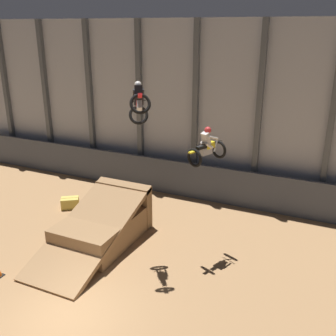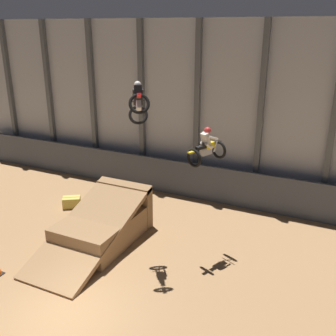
{
  "view_description": "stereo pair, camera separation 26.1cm",
  "coord_description": "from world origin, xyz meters",
  "px_view_note": "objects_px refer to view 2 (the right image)",
  "views": [
    {
      "loc": [
        7.37,
        -8.11,
        9.01
      ],
      "look_at": [
        0.98,
        5.71,
        3.5
      ],
      "focal_mm": 42.0,
      "sensor_mm": 36.0,
      "label": 1
    },
    {
      "loc": [
        7.61,
        -8.0,
        9.01
      ],
      "look_at": [
        0.98,
        5.71,
        3.5
      ],
      "focal_mm": 42.0,
      "sensor_mm": 36.0,
      "label": 2
    }
  ],
  "objects_px": {
    "rider_bike_right_air": "(207,148)",
    "hay_bale_trackside": "(72,202)",
    "dirt_ramp": "(104,224)",
    "rider_bike_left_air": "(138,103)"
  },
  "relations": [
    {
      "from": "dirt_ramp",
      "to": "hay_bale_trackside",
      "type": "bearing_deg",
      "value": 150.06
    },
    {
      "from": "rider_bike_right_air",
      "to": "hay_bale_trackside",
      "type": "relative_size",
      "value": 1.65
    },
    {
      "from": "rider_bike_left_air",
      "to": "hay_bale_trackside",
      "type": "relative_size",
      "value": 1.67
    },
    {
      "from": "dirt_ramp",
      "to": "hay_bale_trackside",
      "type": "height_order",
      "value": "dirt_ramp"
    },
    {
      "from": "dirt_ramp",
      "to": "hay_bale_trackside",
      "type": "xyz_separation_m",
      "value": [
        -3.46,
        1.99,
        -0.45
      ]
    },
    {
      "from": "dirt_ramp",
      "to": "rider_bike_left_air",
      "type": "distance_m",
      "value": 6.14
    },
    {
      "from": "rider_bike_right_air",
      "to": "hay_bale_trackside",
      "type": "bearing_deg",
      "value": -165.23
    },
    {
      "from": "rider_bike_right_air",
      "to": "hay_bale_trackside",
      "type": "xyz_separation_m",
      "value": [
        -7.82,
        1.07,
        -4.31
      ]
    },
    {
      "from": "dirt_ramp",
      "to": "rider_bike_right_air",
      "type": "xyz_separation_m",
      "value": [
        4.36,
        0.92,
        3.86
      ]
    },
    {
      "from": "dirt_ramp",
      "to": "hay_bale_trackside",
      "type": "distance_m",
      "value": 4.02
    }
  ]
}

